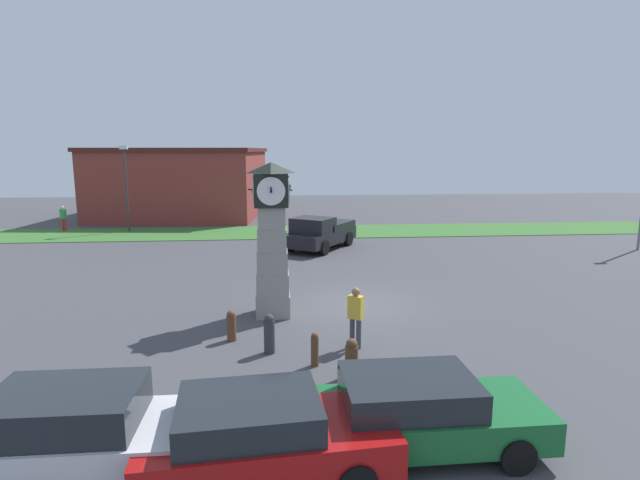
# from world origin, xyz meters

# --- Properties ---
(ground_plane) EXTENTS (87.69, 87.69, 0.00)m
(ground_plane) POSITION_xyz_m (0.00, 0.00, 0.00)
(ground_plane) COLOR #424247
(clock_tower) EXTENTS (1.44, 1.36, 5.07)m
(clock_tower) POSITION_xyz_m (-3.00, -0.96, 2.55)
(clock_tower) COLOR gray
(clock_tower) RESTS_ON ground_plane
(bollard_near_tower) EXTENTS (0.32, 0.32, 0.99)m
(bollard_near_tower) POSITION_xyz_m (-1.08, -5.86, 0.50)
(bollard_near_tower) COLOR brown
(bollard_near_tower) RESTS_ON ground_plane
(bollard_mid_row) EXTENTS (0.20, 0.20, 0.89)m
(bollard_mid_row) POSITION_xyz_m (-1.92, -5.12, 0.45)
(bollard_mid_row) COLOR brown
(bollard_mid_row) RESTS_ON ground_plane
(bollard_far_row) EXTENTS (0.30, 0.30, 1.10)m
(bollard_far_row) POSITION_xyz_m (-3.08, -4.19, 0.56)
(bollard_far_row) COLOR #333338
(bollard_far_row) RESTS_ON ground_plane
(bollard_end_row) EXTENTS (0.27, 0.27, 0.91)m
(bollard_end_row) POSITION_xyz_m (-4.19, -3.19, 0.46)
(bollard_end_row) COLOR brown
(bollard_end_row) RESTS_ON ground_plane
(car_navy_sedan) EXTENTS (4.31, 1.93, 1.59)m
(car_navy_sedan) POSITION_xyz_m (-6.09, -9.20, 0.80)
(car_navy_sedan) COLOR silver
(car_navy_sedan) RESTS_ON ground_plane
(car_near_tower) EXTENTS (4.39, 2.30, 1.42)m
(car_near_tower) POSITION_xyz_m (-3.10, -9.38, 0.73)
(car_near_tower) COLOR #A51111
(car_near_tower) RESTS_ON ground_plane
(car_by_building) EXTENTS (4.35, 2.03, 1.42)m
(car_by_building) POSITION_xyz_m (-0.25, -8.85, 0.73)
(car_by_building) COLOR #19602D
(car_by_building) RESTS_ON ground_plane
(pickup_truck) EXTENTS (4.53, 5.38, 1.85)m
(pickup_truck) POSITION_xyz_m (-0.44, 10.29, 0.93)
(pickup_truck) COLOR black
(pickup_truck) RESTS_ON ground_plane
(pedestrian_near_bench) EXTENTS (0.47, 0.42, 1.74)m
(pedestrian_near_bench) POSITION_xyz_m (-0.70, -4.04, 1.00)
(pedestrian_near_bench) COLOR #3F3F47
(pedestrian_near_bench) RESTS_ON ground_plane
(pedestrian_crossing_lot) EXTENTS (0.47, 0.42, 1.73)m
(pedestrian_crossing_lot) POSITION_xyz_m (-17.33, 17.92, 0.99)
(pedestrian_crossing_lot) COLOR red
(pedestrian_crossing_lot) RESTS_ON ground_plane
(street_lamp_near_road) EXTENTS (0.50, 0.24, 5.74)m
(street_lamp_near_road) POSITION_xyz_m (-12.87, 17.34, 3.36)
(street_lamp_near_road) COLOR #333338
(street_lamp_near_road) RESTS_ON ground_plane
(warehouse_blue_far) EXTENTS (13.90, 12.99, 5.63)m
(warehouse_blue_far) POSITION_xyz_m (-10.63, 25.50, 2.82)
(warehouse_blue_far) COLOR maroon
(warehouse_blue_far) RESTS_ON ground_plane
(grass_verge_far) EXTENTS (52.62, 5.41, 0.04)m
(grass_verge_far) POSITION_xyz_m (-1.90, 16.08, 0.02)
(grass_verge_far) COLOR #386B2D
(grass_verge_far) RESTS_ON ground_plane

